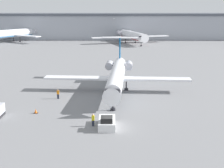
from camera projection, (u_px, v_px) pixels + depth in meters
ground_plane at (111, 128)px, 42.91m from camera, size 600.00×600.00×0.00m
terminal_building at (114, 26)px, 157.74m from camera, size 180.00×16.80×12.72m
airplane_main at (117, 75)px, 60.64m from camera, size 28.64×29.08×9.29m
pushback_tug at (107, 122)px, 42.93m from camera, size 2.27×4.48×1.81m
worker_near_tug at (93, 120)px, 43.20m from camera, size 0.40×0.25×1.81m
worker_by_wing at (58, 94)px, 56.04m from camera, size 0.40×0.25×1.77m
traffic_cone_left at (36, 111)px, 48.59m from camera, size 0.63×0.63×0.69m
airplane_parked_far_left at (131, 35)px, 139.66m from camera, size 35.43×31.09×10.45m
airplane_parked_far_right at (14, 33)px, 144.47m from camera, size 27.49×32.47×10.91m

